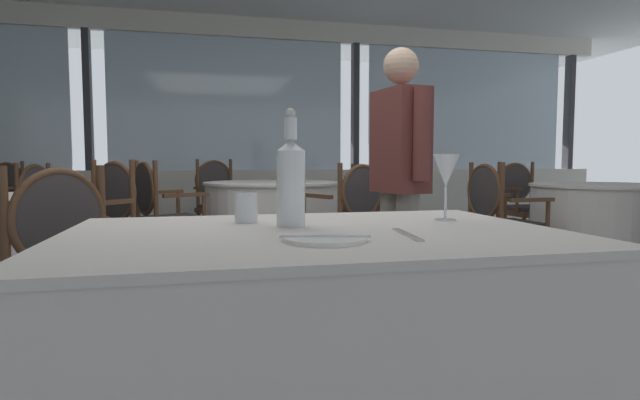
# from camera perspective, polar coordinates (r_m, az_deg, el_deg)

# --- Properties ---
(ground_plane) EXTENTS (13.81, 13.81, 0.00)m
(ground_plane) POSITION_cam_1_polar(r_m,az_deg,el_deg) (2.83, -5.92, -15.17)
(ground_plane) COLOR #4C5156
(window_wall_far) EXTENTS (10.62, 0.14, 2.78)m
(window_wall_far) POSITION_cam_1_polar(r_m,az_deg,el_deg) (6.55, -10.21, 5.66)
(window_wall_far) COLOR silver
(window_wall_far) RESTS_ON ground_plane
(foreground_table) EXTENTS (1.27, 0.87, 0.77)m
(foreground_table) POSITION_cam_1_polar(r_m,az_deg,el_deg) (1.41, -0.46, -19.06)
(foreground_table) COLOR white
(foreground_table) RESTS_ON ground_plane
(side_plate) EXTENTS (0.19, 0.19, 0.01)m
(side_plate) POSITION_cam_1_polar(r_m,az_deg,el_deg) (1.13, 0.57, -4.45)
(side_plate) COLOR white
(side_plate) RESTS_ON foreground_table
(butter_knife) EXTENTS (0.20, 0.07, 0.00)m
(butter_knife) POSITION_cam_1_polar(r_m,az_deg,el_deg) (1.13, 0.57, -4.19)
(butter_knife) COLOR silver
(butter_knife) RESTS_ON foreground_table
(dinner_fork) EXTENTS (0.04, 0.21, 0.00)m
(dinner_fork) POSITION_cam_1_polar(r_m,az_deg,el_deg) (1.24, 9.86, -3.88)
(dinner_fork) COLOR silver
(dinner_fork) RESTS_ON foreground_table
(water_bottle) EXTENTS (0.08, 0.08, 0.32)m
(water_bottle) POSITION_cam_1_polar(r_m,az_deg,el_deg) (1.38, -3.35, 2.32)
(water_bottle) COLOR white
(water_bottle) RESTS_ON foreground_table
(wine_glass) EXTENTS (0.08, 0.08, 0.20)m
(wine_glass) POSITION_cam_1_polar(r_m,az_deg,el_deg) (1.57, 14.14, 3.09)
(wine_glass) COLOR white
(wine_glass) RESTS_ON foreground_table
(water_tumbler) EXTENTS (0.07, 0.07, 0.09)m
(water_tumbler) POSITION_cam_1_polar(r_m,az_deg,el_deg) (1.49, -8.38, -0.83)
(water_tumbler) COLOR white
(water_tumbler) RESTS_ON foreground_table
(background_table_0) EXTENTS (1.26, 1.26, 0.77)m
(background_table_0) POSITION_cam_1_polar(r_m,az_deg,el_deg) (4.66, -5.33, -2.64)
(background_table_0) COLOR white
(background_table_0) RESTS_ON ground_plane
(dining_chair_0_0) EXTENTS (0.64, 0.61, 0.98)m
(dining_chair_0_0) POSITION_cam_1_polar(r_m,az_deg,el_deg) (5.56, -11.38, 0.31)
(dining_chair_0_0) COLOR brown
(dining_chair_0_0) RESTS_ON ground_plane
(dining_chair_0_1) EXTENTS (0.61, 0.64, 0.96)m
(dining_chair_0_1) POSITION_cam_1_polar(r_m,az_deg,el_deg) (4.16, -17.63, -1.11)
(dining_chair_0_1) COLOR brown
(dining_chair_0_1) RESTS_ON ground_plane
(dining_chair_0_2) EXTENTS (0.64, 0.61, 0.94)m
(dining_chair_0_2) POSITION_cam_1_polar(r_m,az_deg,el_deg) (3.81, 3.41, -1.52)
(dining_chair_0_2) COLOR brown
(dining_chair_0_2) RESTS_ON ground_plane
(dining_chair_0_3) EXTENTS (0.61, 0.64, 0.93)m
(dining_chair_0_3) POSITION_cam_1_polar(r_m,az_deg,el_deg) (5.29, 4.27, -0.08)
(dining_chair_0_3) COLOR brown
(dining_chair_0_3) RESTS_ON ground_plane
(background_table_1) EXTENTS (1.13, 1.13, 0.77)m
(background_table_1) POSITION_cam_1_polar(r_m,az_deg,el_deg) (4.75, 29.34, -3.03)
(background_table_1) COLOR white
(background_table_1) RESTS_ON ground_plane
(dining_chair_1_0) EXTENTS (0.49, 0.55, 0.95)m
(dining_chair_1_0) POSITION_cam_1_polar(r_m,az_deg,el_deg) (4.09, 19.56, -1.49)
(dining_chair_1_0) COLOR brown
(dining_chair_1_0) RESTS_ON ground_plane
(dining_chair_1_3) EXTENTS (0.55, 0.49, 0.95)m
(dining_chair_1_3) POSITION_cam_1_polar(r_m,az_deg,el_deg) (5.48, 22.04, -0.02)
(dining_chair_1_3) COLOR brown
(dining_chair_1_3) RESTS_ON ground_plane
(dining_chair_2_2) EXTENTS (0.66, 0.66, 0.93)m
(dining_chair_2_2) POSITION_cam_1_polar(r_m,az_deg,el_deg) (2.37, -29.10, -5.78)
(dining_chair_2_2) COLOR brown
(dining_chair_2_2) RESTS_ON ground_plane
(dining_chair_2_3) EXTENTS (0.66, 0.66, 0.96)m
(dining_chair_2_3) POSITION_cam_1_polar(r_m,az_deg,el_deg) (3.65, -23.83, -1.98)
(dining_chair_2_3) COLOR brown
(dining_chair_2_3) RESTS_ON ground_plane
(dining_chair_3_1) EXTENTS (0.58, 0.63, 0.94)m
(dining_chair_3_1) POSITION_cam_1_polar(r_m,az_deg,el_deg) (4.95, -30.78, -0.92)
(dining_chair_3_1) COLOR brown
(dining_chair_3_1) RESTS_ON ground_plane
(diner_person_0) EXTENTS (0.25, 0.52, 1.58)m
(diner_person_0) POSITION_cam_1_polar(r_m,az_deg,el_deg) (2.89, 9.05, 3.28)
(diner_person_0) COLOR gray
(diner_person_0) RESTS_ON ground_plane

